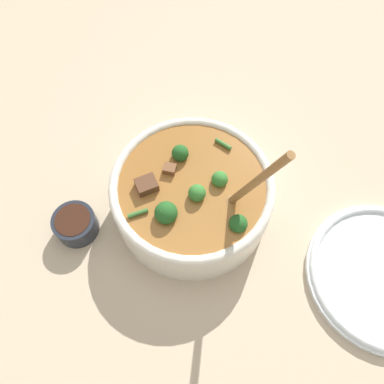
% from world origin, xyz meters
% --- Properties ---
extents(ground_plane, '(4.00, 4.00, 0.00)m').
position_xyz_m(ground_plane, '(0.00, 0.00, 0.00)').
color(ground_plane, '#C6B293').
extents(stew_bowl, '(0.27, 0.27, 0.26)m').
position_xyz_m(stew_bowl, '(0.00, 0.00, 0.05)').
color(stew_bowl, white).
rests_on(stew_bowl, ground_plane).
extents(condiment_bowl, '(0.07, 0.07, 0.04)m').
position_xyz_m(condiment_bowl, '(0.18, -0.09, 0.02)').
color(condiment_bowl, '#232833').
rests_on(condiment_bowl, ground_plane).
extents(empty_plate, '(0.26, 0.26, 0.02)m').
position_xyz_m(empty_plate, '(-0.17, 0.30, 0.01)').
color(empty_plate, white).
rests_on(empty_plate, ground_plane).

